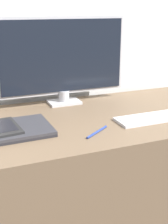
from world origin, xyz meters
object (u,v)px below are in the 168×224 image
(pen, at_px, (97,132))
(ereader, at_px, (3,127))
(keyboard, at_px, (150,118))
(monitor, at_px, (63,59))
(laptop, at_px, (10,130))

(pen, bearing_deg, ereader, 158.30)
(keyboard, relative_size, ereader, 1.55)
(ereader, bearing_deg, monitor, 40.38)
(monitor, relative_size, laptop, 2.02)
(laptop, bearing_deg, pen, -22.71)
(monitor, distance_m, laptop, 0.48)
(monitor, relative_size, pen, 5.37)
(keyboard, height_order, laptop, laptop)
(ereader, xyz_separation_m, pen, (0.34, -0.13, -0.02))
(monitor, xyz_separation_m, laptop, (-0.32, -0.29, -0.21))
(keyboard, xyz_separation_m, ereader, (-0.61, 0.08, 0.02))
(laptop, relative_size, ereader, 1.62)
(monitor, distance_m, ereader, 0.49)
(keyboard, height_order, ereader, ereader)
(monitor, distance_m, keyboard, 0.51)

